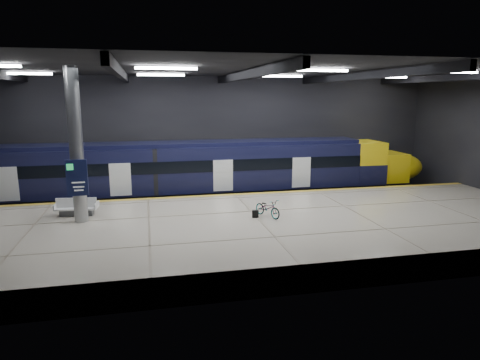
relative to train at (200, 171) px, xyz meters
name	(u,v)px	position (x,y,z in m)	size (l,w,h in m)	color
ground	(247,227)	(1.72, -5.50, -2.06)	(30.00, 30.00, 0.00)	black
room_shell	(247,116)	(1.71, -5.49, 3.66)	(30.10, 16.10, 8.05)	black
platform	(259,231)	(1.72, -8.00, -1.51)	(30.00, 11.00, 1.10)	beige
safety_strip	(236,194)	(1.72, -2.75, -0.95)	(30.00, 0.40, 0.01)	gold
rails	(227,200)	(1.72, 0.00, -1.98)	(30.00, 1.52, 0.16)	gray
train	(200,171)	(0.00, 0.00, 0.00)	(29.40, 2.84, 3.79)	black
bench	(77,209)	(-6.64, -5.41, -0.66)	(2.02, 1.02, 0.86)	#595B60
bicycle	(268,208)	(2.23, -7.62, -0.53)	(0.57, 1.64, 0.86)	#99999E
pannier_bag	(255,214)	(1.63, -7.62, -0.78)	(0.30, 0.18, 0.35)	black
info_column	(76,148)	(-6.28, -6.52, 2.40)	(0.90, 0.78, 6.90)	#9EA0A5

